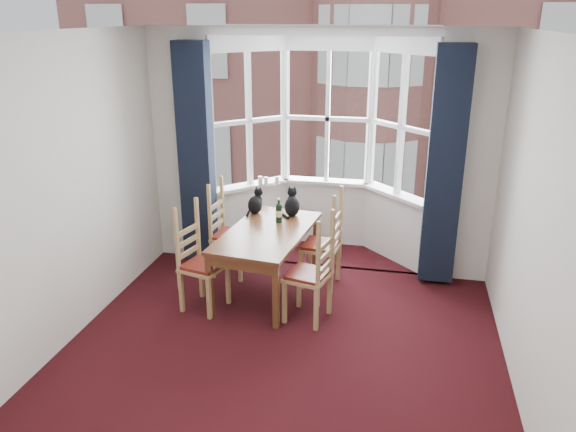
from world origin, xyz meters
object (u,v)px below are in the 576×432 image
(chair_left_far, at_px, (224,235))
(cat_right, at_px, (292,205))
(chair_right_near, at_px, (316,278))
(wine_bottle, at_px, (279,212))
(dining_table, at_px, (267,238))
(candle_extra, at_px, (277,181))
(chair_right_far, at_px, (329,247))
(cat_left, at_px, (255,203))
(candle_tall, at_px, (260,181))
(candle_short, at_px, (266,181))
(chair_left_near, at_px, (196,265))

(chair_left_far, bearing_deg, cat_right, 12.49)
(chair_right_near, relative_size, cat_right, 2.70)
(chair_left_far, xyz_separation_m, wine_bottle, (0.68, -0.08, 0.37))
(dining_table, bearing_deg, candle_extra, 97.97)
(chair_left_far, xyz_separation_m, chair_right_far, (1.25, -0.09, 0.00))
(chair_right_far, xyz_separation_m, wine_bottle, (-0.57, 0.01, 0.37))
(cat_right, xyz_separation_m, candle_extra, (-0.34, 0.68, 0.07))
(dining_table, relative_size, chair_left_far, 1.73)
(cat_left, bearing_deg, wine_bottle, -35.65)
(chair_right_near, height_order, cat_left, cat_left)
(chair_left_far, bearing_deg, candle_tall, 73.63)
(candle_extra, bearing_deg, wine_bottle, -75.76)
(chair_right_far, xyz_separation_m, candle_short, (-0.95, 0.92, 0.45))
(chair_right_near, height_order, chair_right_far, same)
(cat_right, bearing_deg, candle_extra, 116.33)
(candle_extra, bearing_deg, chair_right_far, -49.44)
(wine_bottle, bearing_deg, chair_right_far, -0.98)
(cat_left, height_order, candle_tall, cat_left)
(cat_right, relative_size, candle_extra, 3.14)
(chair_right_far, relative_size, candle_tall, 8.11)
(cat_left, distance_m, candle_tall, 0.66)
(chair_right_near, bearing_deg, dining_table, 140.61)
(chair_right_near, distance_m, chair_right_far, 0.79)
(chair_right_far, bearing_deg, cat_right, 150.76)
(chair_right_far, distance_m, wine_bottle, 0.68)
(wine_bottle, bearing_deg, cat_right, 68.60)
(cat_right, distance_m, wine_bottle, 0.27)
(chair_left_near, bearing_deg, cat_right, 51.53)
(candle_short, height_order, candle_extra, candle_extra)
(cat_left, distance_m, wine_bottle, 0.41)
(chair_left_near, height_order, candle_tall, candle_tall)
(chair_right_near, relative_size, chair_right_far, 1.00)
(chair_left_far, bearing_deg, wine_bottle, -6.82)
(chair_left_far, height_order, cat_left, cat_left)
(chair_right_far, height_order, candle_short, candle_short)
(dining_table, relative_size, candle_tall, 14.04)
(chair_right_far, bearing_deg, chair_left_near, -149.52)
(dining_table, height_order, chair_right_near, chair_right_near)
(candle_short, bearing_deg, chair_right_near, -61.32)
(chair_right_far, xyz_separation_m, candle_extra, (-0.81, 0.94, 0.45))
(chair_left_near, xyz_separation_m, cat_left, (0.37, 1.00, 0.37))
(dining_table, xyz_separation_m, candle_extra, (-0.17, 1.22, 0.28))
(candle_extra, bearing_deg, chair_left_far, -117.44)
(dining_table, height_order, chair_left_far, chair_left_far)
(dining_table, distance_m, candle_extra, 1.26)
(chair_right_near, xyz_separation_m, chair_right_far, (0.01, 0.79, 0.00))
(chair_left_near, distance_m, candle_short, 1.76)
(chair_right_far, distance_m, cat_right, 0.66)
(cat_right, bearing_deg, chair_left_near, -128.47)
(candle_short, bearing_deg, chair_left_far, -109.94)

